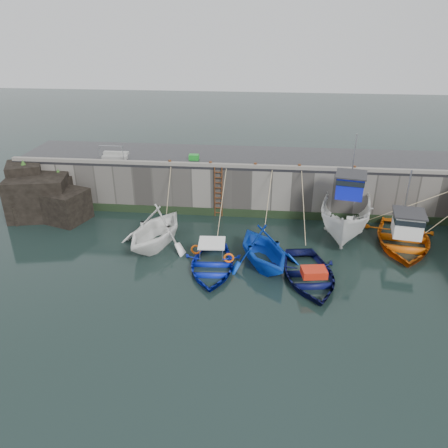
# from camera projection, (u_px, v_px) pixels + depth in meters

# --- Properties ---
(ground) EXTENTS (120.00, 120.00, 0.00)m
(ground) POSITION_uv_depth(u_px,v_px,m) (239.00, 315.00, 18.28)
(ground) COLOR black
(ground) RESTS_ON ground
(quay_back) EXTENTS (30.00, 5.00, 3.00)m
(quay_back) POSITION_uv_depth(u_px,v_px,m) (253.00, 181.00, 28.86)
(quay_back) COLOR slate
(quay_back) RESTS_ON ground
(road_back) EXTENTS (30.00, 5.00, 0.16)m
(road_back) POSITION_uv_depth(u_px,v_px,m) (253.00, 158.00, 28.18)
(road_back) COLOR black
(road_back) RESTS_ON quay_back
(kerb_back) EXTENTS (30.00, 0.30, 0.20)m
(kerb_back) POSITION_uv_depth(u_px,v_px,m) (252.00, 166.00, 25.99)
(kerb_back) COLOR slate
(kerb_back) RESTS_ON road_back
(algae_back) EXTENTS (30.00, 0.08, 0.50)m
(algae_back) POSITION_uv_depth(u_px,v_px,m) (250.00, 213.00, 27.12)
(algae_back) COLOR black
(algae_back) RESTS_ON ground
(rock_outcrop) EXTENTS (5.85, 4.24, 3.41)m
(rock_outcrop) POSITION_uv_depth(u_px,v_px,m) (43.00, 196.00, 27.11)
(rock_outcrop) COLOR black
(rock_outcrop) RESTS_ON ground
(ladder) EXTENTS (0.51, 0.08, 3.20)m
(ladder) POSITION_uv_depth(u_px,v_px,m) (218.00, 192.00, 26.68)
(ladder) COLOR #3F1E0F
(ladder) RESTS_ON ground
(boat_near_white) EXTENTS (5.38, 5.83, 2.55)m
(boat_near_white) POSITION_uv_depth(u_px,v_px,m) (157.00, 245.00, 23.95)
(boat_near_white) COLOR white
(boat_near_white) RESTS_ON ground
(boat_near_white_rope) EXTENTS (0.04, 3.11, 3.10)m
(boat_near_white_rope) POSITION_uv_depth(u_px,v_px,m) (170.00, 219.00, 26.95)
(boat_near_white_rope) COLOR tan
(boat_near_white_rope) RESTS_ON ground
(boat_near_blue) EXTENTS (3.50, 4.69, 0.93)m
(boat_near_blue) POSITION_uv_depth(u_px,v_px,m) (212.00, 269.00, 21.62)
(boat_near_blue) COLOR #0B1EAE
(boat_near_blue) RESTS_ON ground
(boat_near_blue_rope) EXTENTS (0.04, 4.73, 3.10)m
(boat_near_blue_rope) POSITION_uv_depth(u_px,v_px,m) (221.00, 230.00, 25.64)
(boat_near_blue_rope) COLOR tan
(boat_near_blue_rope) RESTS_ON ground
(boat_near_blacktrim) EXTENTS (5.40, 5.71, 2.37)m
(boat_near_blacktrim) POSITION_uv_depth(u_px,v_px,m) (263.00, 264.00, 22.07)
(boat_near_blacktrim) COLOR blue
(boat_near_blacktrim) RESTS_ON ground
(boat_near_blacktrim_rope) EXTENTS (0.04, 4.11, 3.10)m
(boat_near_blacktrim_rope) POSITION_uv_depth(u_px,v_px,m) (264.00, 229.00, 25.75)
(boat_near_blacktrim_rope) COLOR tan
(boat_near_blacktrim_rope) RESTS_ON ground
(boat_near_navy) EXTENTS (4.21, 5.37, 1.01)m
(boat_near_navy) POSITION_uv_depth(u_px,v_px,m) (308.00, 279.00, 20.79)
(boat_near_navy) COLOR #090D3E
(boat_near_navy) RESTS_ON ground
(boat_near_navy_rope) EXTENTS (0.04, 5.10, 3.10)m
(boat_near_navy_rope) POSITION_uv_depth(u_px,v_px,m) (302.00, 235.00, 25.01)
(boat_near_navy_rope) COLOR tan
(boat_near_navy_rope) RESTS_ON ground
(boat_far_white) EXTENTS (4.12, 7.66, 5.80)m
(boat_far_white) POSITION_uv_depth(u_px,v_px,m) (346.00, 213.00, 24.89)
(boat_far_white) COLOR white
(boat_far_white) RESTS_ON ground
(boat_far_orange) EXTENTS (5.11, 6.52, 4.23)m
(boat_far_orange) POSITION_uv_depth(u_px,v_px,m) (403.00, 238.00, 23.81)
(boat_far_orange) COLOR #D85A0B
(boat_far_orange) RESTS_ON ground
(fish_crate) EXTENTS (0.62, 0.43, 0.33)m
(fish_crate) POSITION_uv_depth(u_px,v_px,m) (194.00, 157.00, 27.45)
(fish_crate) COLOR #1A8F26
(fish_crate) RESTS_ON road_back
(railing) EXTENTS (1.60, 1.05, 1.00)m
(railing) POSITION_uv_depth(u_px,v_px,m) (115.00, 155.00, 27.74)
(railing) COLOR #A5A8AD
(railing) RESTS_ON road_back
(bollard_a) EXTENTS (0.18, 0.18, 0.28)m
(bollard_a) POSITION_uv_depth(u_px,v_px,m) (170.00, 162.00, 26.53)
(bollard_a) COLOR #3F1E0F
(bollard_a) RESTS_ON road_back
(bollard_b) EXTENTS (0.18, 0.18, 0.28)m
(bollard_b) POSITION_uv_depth(u_px,v_px,m) (211.00, 164.00, 26.30)
(bollard_b) COLOR #3F1E0F
(bollard_b) RESTS_ON road_back
(bollard_c) EXTENTS (0.18, 0.18, 0.28)m
(bollard_c) POSITION_uv_depth(u_px,v_px,m) (255.00, 165.00, 26.05)
(bollard_c) COLOR #3F1E0F
(bollard_c) RESTS_ON road_back
(bollard_d) EXTENTS (0.18, 0.18, 0.28)m
(bollard_d) POSITION_uv_depth(u_px,v_px,m) (299.00, 166.00, 25.81)
(bollard_d) COLOR #3F1E0F
(bollard_d) RESTS_ON road_back
(bollard_e) EXTENTS (0.18, 0.18, 0.28)m
(bollard_e) POSITION_uv_depth(u_px,v_px,m) (354.00, 168.00, 25.51)
(bollard_e) COLOR #3F1E0F
(bollard_e) RESTS_ON road_back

